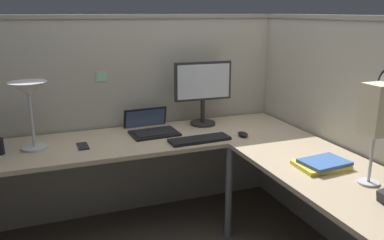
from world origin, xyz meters
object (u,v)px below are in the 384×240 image
(desk_lamp_dome, at_px, (29,95))
(cell_phone, at_px, (83,146))
(laptop, at_px, (150,128))
(keyboard, at_px, (200,139))
(monitor, at_px, (203,88))
(book_stack, at_px, (322,164))
(desk_lamp_paper, at_px, (377,113))
(computer_mouse, at_px, (243,134))

(desk_lamp_dome, bearing_deg, cell_phone, -13.79)
(desk_lamp_dome, relative_size, cell_phone, 3.09)
(laptop, bearing_deg, keyboard, -54.14)
(keyboard, distance_m, cell_phone, 0.79)
(cell_phone, bearing_deg, keyboard, -13.78)
(monitor, bearing_deg, book_stack, -74.25)
(cell_phone, relative_size, desk_lamp_paper, 0.27)
(keyboard, height_order, desk_lamp_paper, desk_lamp_paper)
(book_stack, relative_size, desk_lamp_paper, 0.56)
(desk_lamp_dome, relative_size, book_stack, 1.49)
(monitor, height_order, book_stack, monitor)
(laptop, xyz_separation_m, computer_mouse, (0.59, -0.37, -0.01))
(laptop, relative_size, computer_mouse, 3.83)
(keyboard, xyz_separation_m, computer_mouse, (0.33, -0.02, 0.01))
(laptop, height_order, book_stack, laptop)
(keyboard, bearing_deg, desk_lamp_dome, 165.40)
(cell_phone, bearing_deg, desk_lamp_paper, -42.12)
(laptop, height_order, desk_lamp_dome, desk_lamp_dome)
(laptop, height_order, keyboard, laptop)
(monitor, xyz_separation_m, computer_mouse, (0.15, -0.39, -0.28))
(monitor, height_order, cell_phone, monitor)
(desk_lamp_paper, bearing_deg, keyboard, 120.28)
(keyboard, xyz_separation_m, desk_lamp_paper, (0.57, -0.97, 0.37))
(monitor, distance_m, computer_mouse, 0.50)
(keyboard, height_order, computer_mouse, computer_mouse)
(laptop, xyz_separation_m, keyboard, (0.26, -0.36, -0.01))
(monitor, xyz_separation_m, desk_lamp_paper, (0.39, -1.35, 0.09))
(computer_mouse, bearing_deg, monitor, 111.05)
(desk_lamp_dome, xyz_separation_m, desk_lamp_paper, (1.64, -1.20, 0.02))
(cell_phone, distance_m, desk_lamp_paper, 1.79)
(laptop, height_order, computer_mouse, laptop)
(laptop, xyz_separation_m, desk_lamp_dome, (-0.82, -0.12, 0.34))
(laptop, xyz_separation_m, cell_phone, (-0.52, -0.20, -0.02))
(cell_phone, bearing_deg, computer_mouse, -11.10)
(computer_mouse, bearing_deg, keyboard, 177.33)
(laptop, bearing_deg, desk_lamp_paper, -58.14)
(monitor, height_order, keyboard, monitor)
(monitor, relative_size, computer_mouse, 4.81)
(desk_lamp_dome, distance_m, cell_phone, 0.47)
(keyboard, relative_size, book_stack, 1.44)
(keyboard, relative_size, desk_lamp_dome, 0.97)
(laptop, distance_m, book_stack, 1.29)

